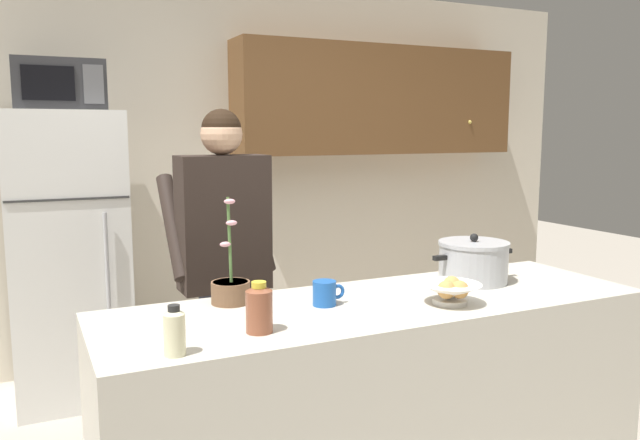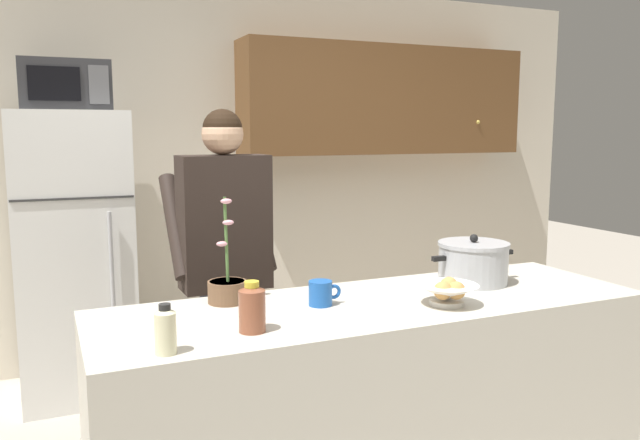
{
  "view_description": "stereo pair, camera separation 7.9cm",
  "coord_description": "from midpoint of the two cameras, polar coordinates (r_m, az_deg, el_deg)",
  "views": [
    {
      "loc": [
        -1.24,
        -2.07,
        1.58
      ],
      "look_at": [
        0.0,
        0.55,
        1.17
      ],
      "focal_mm": 35.52,
      "sensor_mm": 36.0,
      "label": 1
    },
    {
      "loc": [
        -1.17,
        -2.1,
        1.58
      ],
      "look_at": [
        0.0,
        0.55,
        1.17
      ],
      "focal_mm": 35.52,
      "sensor_mm": 36.0,
      "label": 2
    }
  ],
  "objects": [
    {
      "name": "refrigerator",
      "position": [
        4.01,
        -20.73,
        -3.03
      ],
      "size": [
        0.64,
        0.68,
        1.69
      ],
      "color": "white",
      "rests_on": "ground"
    },
    {
      "name": "bottle_mid_counter",
      "position": [
        1.95,
        -12.61,
        -9.6
      ],
      "size": [
        0.06,
        0.06,
        0.15
      ],
      "color": "beige",
      "rests_on": "kitchen_island"
    },
    {
      "name": "microwave",
      "position": [
        3.92,
        -21.45,
        11.18
      ],
      "size": [
        0.48,
        0.37,
        0.28
      ],
      "color": "#2D2D30",
      "rests_on": "refrigerator"
    },
    {
      "name": "person_near_pot",
      "position": [
        3.1,
        -7.9,
        -1.8
      ],
      "size": [
        0.52,
        0.42,
        1.68
      ],
      "color": "#33384C",
      "rests_on": "ground"
    },
    {
      "name": "potted_orchid",
      "position": [
        2.48,
        -7.45,
        -6.05
      ],
      "size": [
        0.15,
        0.15,
        0.41
      ],
      "color": "brown",
      "rests_on": "kitchen_island"
    },
    {
      "name": "bread_bowl",
      "position": [
        2.48,
        12.32,
        -6.38
      ],
      "size": [
        0.24,
        0.24,
        0.1
      ],
      "color": "white",
      "rests_on": "kitchen_island"
    },
    {
      "name": "bottle_near_edge",
      "position": [
        2.11,
        -5.07,
        -7.82
      ],
      "size": [
        0.09,
        0.09,
        0.17
      ],
      "color": "brown",
      "rests_on": "kitchen_island"
    },
    {
      "name": "cooking_pot",
      "position": [
        2.85,
        14.41,
        -3.72
      ],
      "size": [
        0.42,
        0.31,
        0.22
      ],
      "color": "#ADAFB5",
      "rests_on": "kitchen_island"
    },
    {
      "name": "back_wall_unit",
      "position": [
        4.58,
        -4.79,
        6.04
      ],
      "size": [
        6.0,
        0.48,
        2.6
      ],
      "color": "beige",
      "rests_on": "ground"
    },
    {
      "name": "coffee_mug",
      "position": [
        2.42,
        1.05,
        -6.61
      ],
      "size": [
        0.13,
        0.09,
        0.1
      ],
      "color": "#1E59B2",
      "rests_on": "kitchen_island"
    },
    {
      "name": "kitchen_island",
      "position": [
        2.65,
        5.91,
        -16.95
      ],
      "size": [
        2.17,
        0.68,
        0.92
      ],
      "primitive_type": "cube",
      "color": "beige",
      "rests_on": "ground"
    }
  ]
}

